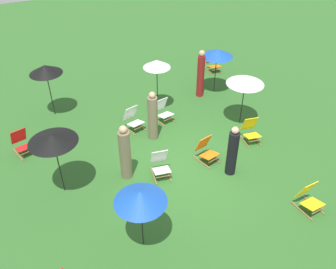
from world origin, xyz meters
TOP-DOWN VIEW (x-y plane):
  - ground_plane at (0.00, 0.00)m, footprint 40.00×40.00m
  - deckchair_0 at (4.25, 5.33)m, footprint 0.53×0.79m
  - deckchair_1 at (2.20, -2.79)m, footprint 0.52×0.79m
  - deckchair_2 at (2.64, 0.36)m, footprint 0.61×0.84m
  - deckchair_3 at (0.79, 0.12)m, footprint 0.63×0.85m
  - deckchair_4 at (0.54, 2.73)m, footprint 0.61×0.84m
  - deckchair_5 at (-4.28, 2.99)m, footprint 0.66×0.86m
  - deckchair_6 at (-0.77, 0.13)m, footprint 0.61×0.84m
  - deckchair_7 at (-0.62, 2.70)m, footprint 0.65×0.86m
  - umbrella_0 at (-3.51, 0.70)m, footprint 1.28×1.28m
  - umbrella_1 at (-2.92, 4.81)m, footprint 1.14×1.14m
  - umbrella_2 at (-2.20, -1.95)m, footprint 1.20×1.20m
  - umbrella_3 at (2.95, 1.36)m, footprint 1.27×1.27m
  - umbrella_4 at (3.30, 3.69)m, footprint 1.24×1.24m
  - umbrella_5 at (0.65, 3.43)m, footprint 0.97×0.97m
  - person_0 at (2.59, 3.65)m, footprint 0.29×0.29m
  - person_1 at (1.13, -0.72)m, footprint 0.32×0.32m
  - person_2 at (-0.22, 1.89)m, footprint 0.47×0.47m
  - person_3 at (-1.70, 0.48)m, footprint 0.38×0.38m

SIDE VIEW (x-z plane):
  - ground_plane at x=0.00m, z-range 0.00..0.00m
  - deckchair_0 at x=4.25m, z-range -0.05..0.79m
  - deckchair_1 at x=2.20m, z-range -0.05..0.79m
  - deckchair_2 at x=2.64m, z-range -0.05..0.79m
  - deckchair_3 at x=0.79m, z-range -0.05..0.79m
  - deckchair_4 at x=0.54m, z-range -0.05..0.79m
  - deckchair_5 at x=-4.28m, z-range -0.05..0.79m
  - deckchair_6 at x=-0.77m, z-range -0.05..0.79m
  - deckchair_7 at x=-0.62m, z-range -0.05..0.79m
  - person_1 at x=1.13m, z-range -0.05..1.61m
  - person_2 at x=-0.22m, z-range -0.05..1.70m
  - person_3 at x=-1.70m, z-range -0.05..1.75m
  - person_0 at x=2.59m, z-range -0.03..1.89m
  - umbrella_2 at x=-2.20m, z-range 0.73..2.50m
  - umbrella_4 at x=3.30m, z-range 0.76..2.58m
  - umbrella_3 at x=2.95m, z-range 0.77..2.64m
  - umbrella_1 at x=-2.92m, z-range 0.83..2.80m
  - umbrella_0 at x=-3.51m, z-range 0.86..2.84m
  - umbrella_5 at x=0.65m, z-range 0.86..2.88m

